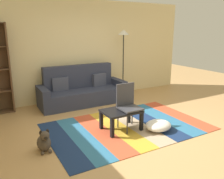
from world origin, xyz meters
TOP-DOWN VIEW (x-y plane):
  - ground_plane at (0.00, 0.00)m, footprint 14.00×14.00m
  - back_wall at (0.00, 2.55)m, footprint 6.80×0.10m
  - rug at (0.02, 0.13)m, footprint 3.14×2.02m
  - couch at (-0.17, 2.02)m, footprint 2.26×0.80m
  - coffee_table at (-0.16, 0.07)m, footprint 0.73×0.52m
  - pouf at (0.45, -0.32)m, footprint 0.53×0.44m
  - dog at (-1.67, -0.02)m, footprint 0.22×0.35m
  - standing_lamp at (1.16, 2.12)m, footprint 0.32×0.32m
  - tv_remote at (-0.12, 0.08)m, footprint 0.08×0.16m
  - folding_chair at (0.00, 0.09)m, footprint 0.40×0.40m

SIDE VIEW (x-z plane):
  - ground_plane at x=0.00m, z-range 0.00..0.00m
  - rug at x=0.02m, z-range 0.00..0.01m
  - pouf at x=0.45m, z-range 0.01..0.21m
  - dog at x=-1.67m, z-range -0.04..0.36m
  - coffee_table at x=-0.16m, z-range 0.14..0.53m
  - couch at x=-0.17m, z-range -0.16..0.84m
  - tv_remote at x=-0.12m, z-range 0.41..0.43m
  - folding_chair at x=0.00m, z-range 0.08..0.98m
  - back_wall at x=0.00m, z-range 0.00..2.70m
  - standing_lamp at x=1.16m, z-range 0.64..2.55m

